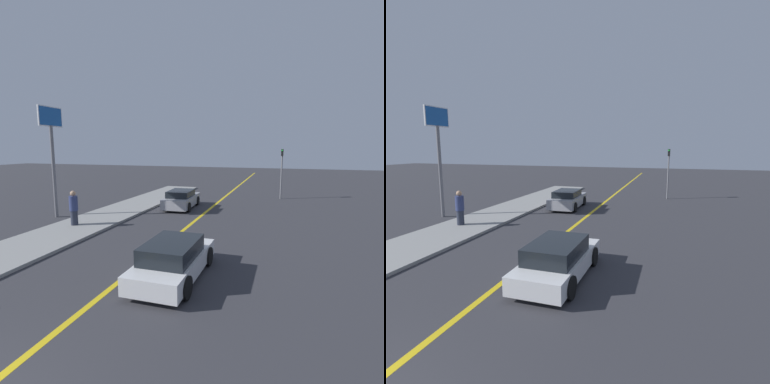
{
  "view_description": "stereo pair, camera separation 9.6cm",
  "coord_description": "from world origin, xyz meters",
  "views": [
    {
      "loc": [
        4.89,
        -1.94,
        4.22
      ],
      "look_at": [
        -0.05,
        13.74,
        1.74
      ],
      "focal_mm": 28.0,
      "sensor_mm": 36.0,
      "label": 1
    },
    {
      "loc": [
        4.98,
        -1.91,
        4.22
      ],
      "look_at": [
        -0.05,
        13.74,
        1.74
      ],
      "focal_mm": 28.0,
      "sensor_mm": 36.0,
      "label": 2
    }
  ],
  "objects": [
    {
      "name": "road_center_line",
      "position": [
        0.0,
        18.0,
        0.0
      ],
      "size": [
        0.2,
        60.0,
        0.01
      ],
      "color": "gold",
      "rests_on": "ground_plane"
    },
    {
      "name": "sidewalk_left",
      "position": [
        -5.39,
        13.66,
        0.06
      ],
      "size": [
        3.21,
        27.33,
        0.13
      ],
      "color": "gray",
      "rests_on": "ground_plane"
    },
    {
      "name": "car_near_right_lane",
      "position": [
        1.54,
        6.71,
        0.61
      ],
      "size": [
        1.85,
        4.09,
        1.27
      ],
      "rotation": [
        0.0,
        0.0,
        0.0
      ],
      "color": "silver",
      "rests_on": "ground_plane"
    },
    {
      "name": "car_ahead_center",
      "position": [
        -1.98,
        17.45,
        0.62
      ],
      "size": [
        2.02,
        4.1,
        1.26
      ],
      "rotation": [
        0.0,
        0.0,
        0.05
      ],
      "color": "#9E9EA3",
      "rests_on": "ground_plane"
    },
    {
      "name": "pedestrian_mid_group",
      "position": [
        -5.71,
        10.93,
        1.03
      ],
      "size": [
        0.44,
        0.44,
        1.83
      ],
      "color": "#282D3D",
      "rests_on": "sidewalk_left"
    },
    {
      "name": "traffic_light",
      "position": [
        4.55,
        23.32,
        2.49
      ],
      "size": [
        0.18,
        0.4,
        4.06
      ],
      "color": "slate",
      "rests_on": "ground_plane"
    },
    {
      "name": "roadside_sign",
      "position": [
        -8.3,
        12.56,
        4.79
      ],
      "size": [
        0.2,
        1.82,
        6.54
      ],
      "color": "slate",
      "rests_on": "ground_plane"
    }
  ]
}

